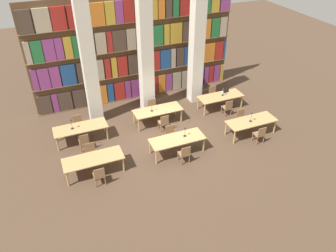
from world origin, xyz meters
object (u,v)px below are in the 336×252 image
object	(u,v)px
reading_table_1	(177,140)
chair_9	(153,107)
chair_7	(78,124)
chair_10	(227,107)
reading_table_5	(221,97)
pillar_center	(146,54)
chair_2	(184,154)
chair_6	(84,141)
reading_table_0	(93,160)
chair_4	(260,134)
reading_table_4	(158,111)
chair_11	(213,94)
pillar_left	(89,63)
pillar_right	(197,47)
desk_lamp_0	(185,130)
reading_table_2	(251,122)
chair_8	(164,122)
desk_lamp_3	(152,105)
chair_3	(171,134)
chair_5	(241,118)
reading_table_3	(80,128)
laptop	(225,92)
desk_lamp_2	(71,122)
desk_lamp_4	(223,90)
desk_lamp_1	(252,115)
chair_0	(99,175)

from	to	relation	value
reading_table_1	chair_9	xyz separation A→B (m)	(0.08, 3.22, -0.19)
chair_7	chair_10	world-z (taller)	same
reading_table_5	chair_9	bearing A→B (deg)	168.91
pillar_center	reading_table_5	xyz separation A→B (m)	(3.51, -1.36, -2.34)
chair_2	chair_6	xyz separation A→B (m)	(-3.63, 2.42, 0.00)
reading_table_0	chair_7	size ratio (longest dim) A/B	2.71
chair_4	reading_table_4	world-z (taller)	chair_4
reading_table_1	chair_11	world-z (taller)	chair_11
reading_table_0	chair_9	distance (m)	4.81
pillar_left	chair_6	xyz separation A→B (m)	(-0.98, -2.21, -2.54)
pillar_left	reading_table_1	size ratio (longest dim) A/B	2.57
pillar_right	desk_lamp_0	xyz separation A→B (m)	(-2.36, -3.86, -1.96)
reading_table_2	chair_2	bearing A→B (deg)	-169.12
chair_8	desk_lamp_3	distance (m)	0.98
chair_9	chair_3	bearing A→B (deg)	88.21
chair_4	reading_table_5	size ratio (longest dim) A/B	0.37
pillar_left	reading_table_0	bearing A→B (deg)	-103.11
chair_11	chair_2	bearing A→B (deg)	48.49
chair_6	pillar_center	bearing A→B (deg)	31.11
chair_5	reading_table_3	world-z (taller)	chair_5
reading_table_3	reading_table_4	xyz separation A→B (m)	(3.69, 0.07, 0.00)
pillar_right	reading_table_0	bearing A→B (deg)	-148.54
chair_9	laptop	size ratio (longest dim) A/B	2.69
desk_lamp_2	chair_11	distance (m)	7.58
reading_table_3	desk_lamp_4	bearing A→B (deg)	1.06
reading_table_0	chair_6	size ratio (longest dim) A/B	2.71
chair_6	chair_10	size ratio (longest dim) A/B	1.00
chair_5	reading_table_4	bearing A→B (deg)	-26.35
chair_5	chair_9	distance (m)	4.37
desk_lamp_1	reading_table_4	distance (m)	4.38
chair_2	reading_table_3	xyz separation A→B (m)	(-3.63, 3.15, 0.19)
reading_table_2	desk_lamp_3	world-z (taller)	desk_lamp_3
pillar_right	chair_2	size ratio (longest dim) A/B	6.97
desk_lamp_0	chair_4	world-z (taller)	desk_lamp_0
pillar_center	chair_7	bearing A→B (deg)	-168.46
desk_lamp_1	chair_8	xyz separation A→B (m)	(-3.53, 1.81, -0.60)
reading_table_2	chair_9	xyz separation A→B (m)	(-3.60, 3.25, -0.19)
reading_table_5	chair_11	xyz separation A→B (m)	(-0.00, 0.73, -0.19)
pillar_center	desk_lamp_1	size ratio (longest dim) A/B	12.14
reading_table_1	desk_lamp_3	world-z (taller)	desk_lamp_3
reading_table_2	chair_7	xyz separation A→B (m)	(-7.32, 3.17, -0.19)
pillar_center	chair_4	world-z (taller)	pillar_center
pillar_right	reading_table_4	distance (m)	3.82
desk_lamp_2	chair_8	distance (m)	4.14
chair_6	reading_table_5	distance (m)	7.24
chair_3	chair_8	size ratio (longest dim) A/B	1.00
chair_0	reading_table_4	world-z (taller)	chair_0
desk_lamp_0	chair_5	xyz separation A→B (m)	(3.29, 0.66, -0.57)
chair_0	chair_7	bearing A→B (deg)	92.02
pillar_center	chair_0	bearing A→B (deg)	-127.71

